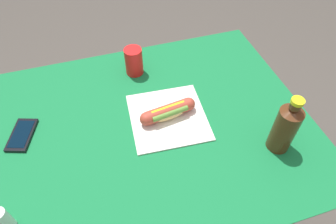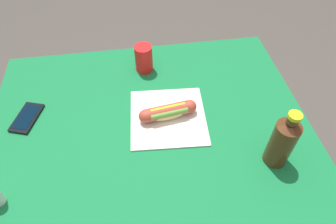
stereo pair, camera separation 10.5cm
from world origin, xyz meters
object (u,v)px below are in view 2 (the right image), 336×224
(hot_dog, at_px, (168,112))
(soda_bottle, at_px, (282,141))
(drinking_cup, at_px, (144,58))
(cell_phone, at_px, (27,118))

(hot_dog, height_order, soda_bottle, soda_bottle)
(hot_dog, height_order, drinking_cup, drinking_cup)
(cell_phone, height_order, soda_bottle, soda_bottle)
(soda_bottle, height_order, drinking_cup, soda_bottle)
(hot_dog, bearing_deg, drinking_cup, -78.30)
(soda_bottle, bearing_deg, hot_dog, -35.72)
(hot_dog, relative_size, soda_bottle, 0.95)
(drinking_cup, bearing_deg, cell_phone, 25.00)
(cell_phone, height_order, drinking_cup, drinking_cup)
(cell_phone, distance_m, soda_bottle, 0.87)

